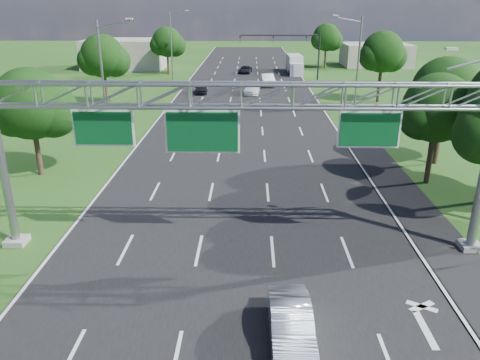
{
  "coord_description": "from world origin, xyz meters",
  "views": [
    {
      "loc": [
        0.67,
        -8.51,
        11.37
      ],
      "look_at": [
        0.19,
        12.35,
        3.38
      ],
      "focal_mm": 35.0,
      "sensor_mm": 36.0,
      "label": 1
    }
  ],
  "objects_px": {
    "silver_sedan": "(291,325)",
    "box_truck": "(295,65)",
    "sign_gantry": "(243,109)",
    "traffic_signal": "(296,45)"
  },
  "relations": [
    {
      "from": "silver_sedan",
      "to": "box_truck",
      "type": "xyz_separation_m",
      "value": [
        5.84,
        66.63,
        0.72
      ]
    },
    {
      "from": "sign_gantry",
      "to": "box_truck",
      "type": "xyz_separation_m",
      "value": [
        7.67,
        59.73,
        -5.48
      ]
    },
    {
      "from": "sign_gantry",
      "to": "silver_sedan",
      "type": "bearing_deg",
      "value": -75.19
    },
    {
      "from": "traffic_signal",
      "to": "box_truck",
      "type": "relative_size",
      "value": 1.55
    },
    {
      "from": "box_truck",
      "to": "sign_gantry",
      "type": "bearing_deg",
      "value": -99.41
    },
    {
      "from": "silver_sedan",
      "to": "box_truck",
      "type": "distance_m",
      "value": 66.89
    },
    {
      "from": "silver_sedan",
      "to": "box_truck",
      "type": "height_order",
      "value": "box_truck"
    },
    {
      "from": "box_truck",
      "to": "traffic_signal",
      "type": "bearing_deg",
      "value": -96.52
    },
    {
      "from": "traffic_signal",
      "to": "silver_sedan",
      "type": "height_order",
      "value": "traffic_signal"
    },
    {
      "from": "traffic_signal",
      "to": "box_truck",
      "type": "xyz_separation_m",
      "value": [
        0.52,
        6.72,
        -3.75
      ]
    }
  ]
}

